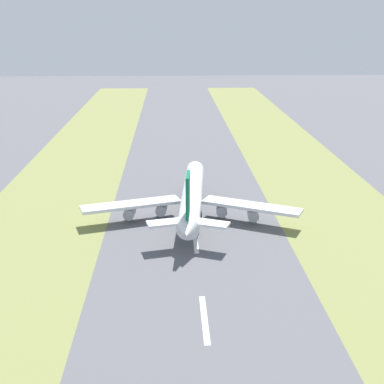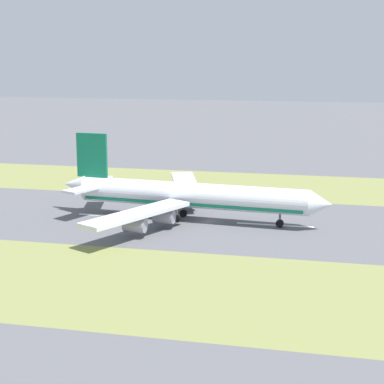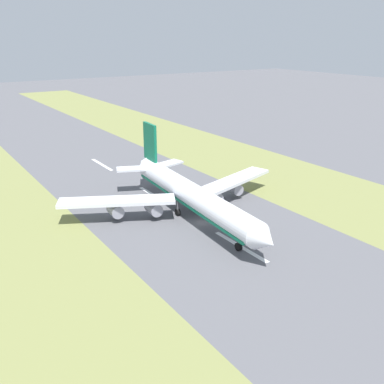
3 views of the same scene
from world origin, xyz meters
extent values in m
plane|color=#56565B|center=(0.00, 0.00, 0.00)|extent=(800.00, 800.00, 0.00)
cube|color=olive|center=(-45.00, 0.00, 0.00)|extent=(40.00, 600.00, 0.01)
cube|color=olive|center=(45.00, 0.00, 0.00)|extent=(40.00, 600.00, 0.01)
cube|color=silver|center=(0.00, -24.06, 0.01)|extent=(1.20, 18.00, 0.01)
cube|color=silver|center=(0.00, 15.94, 0.01)|extent=(1.20, 18.00, 0.01)
cylinder|color=silver|center=(-0.10, -4.06, 6.20)|extent=(10.41, 56.30, 6.00)
cone|color=silver|center=(2.32, 26.34, 6.20)|extent=(6.26, 5.45, 5.88)
cone|color=silver|center=(-2.55, -34.97, 7.00)|extent=(5.56, 6.38, 5.10)
cube|color=#0F6647|center=(-0.10, -4.06, 4.55)|extent=(9.94, 54.04, 0.70)
cube|color=silver|center=(-18.11, -9.88, 5.30)|extent=(29.46, 14.42, 0.90)
cube|color=silver|center=(16.78, -12.65, 5.30)|extent=(28.63, 18.33, 0.90)
cylinder|color=#93939E|center=(-9.39, -7.34, 2.85)|extent=(3.57, 5.04, 3.20)
cylinder|color=#93939E|center=(-18.63, -10.12, 2.85)|extent=(3.57, 5.04, 3.20)
cylinder|color=#93939E|center=(8.56, -8.76, 2.85)|extent=(3.57, 5.04, 3.20)
cylinder|color=#93939E|center=(17.25, -12.97, 2.85)|extent=(3.57, 5.04, 3.20)
cube|color=#0F6647|center=(-2.16, -29.98, 14.70)|extent=(1.43, 8.04, 11.00)
cube|color=silver|center=(-7.64, -29.55, 7.20)|extent=(10.75, 6.61, 0.60)
cube|color=silver|center=(3.33, -30.42, 7.20)|extent=(10.92, 7.90, 0.60)
cylinder|color=#59595E|center=(1.59, 17.15, 2.50)|extent=(0.50, 0.50, 3.20)
cylinder|color=black|center=(1.59, 17.15, 0.90)|extent=(1.04, 1.87, 1.80)
cylinder|color=#59595E|center=(-2.93, -6.85, 2.50)|extent=(0.50, 0.50, 3.20)
cylinder|color=black|center=(-2.93, -6.85, 0.90)|extent=(1.04, 1.87, 1.80)
cylinder|color=#59595E|center=(2.26, -7.26, 2.50)|extent=(0.50, 0.50, 3.20)
cylinder|color=black|center=(2.26, -7.26, 0.90)|extent=(1.04, 1.87, 1.80)
camera|label=1|loc=(-6.23, -157.13, 57.30)|focal=50.00mm
camera|label=2|loc=(146.12, 28.37, 39.47)|focal=60.00mm
camera|label=3|loc=(58.47, 85.81, 44.58)|focal=42.00mm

